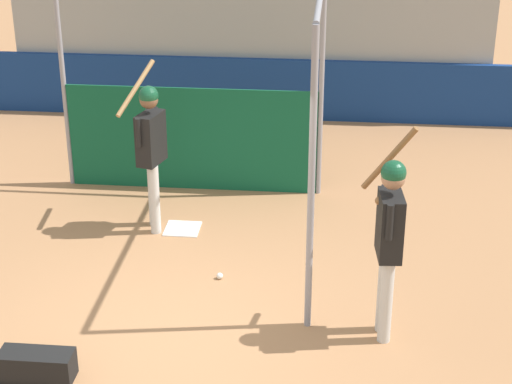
% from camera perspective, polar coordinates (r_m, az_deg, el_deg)
% --- Properties ---
extents(ground_plane, '(60.00, 60.00, 0.00)m').
position_cam_1_polar(ground_plane, '(8.91, -5.19, -9.32)').
color(ground_plane, '#A8754C').
extents(outfield_wall, '(24.00, 0.12, 1.05)m').
position_cam_1_polar(outfield_wall, '(14.81, -0.50, 6.92)').
color(outfield_wall, navy).
rests_on(outfield_wall, ground).
extents(bleacher_section, '(8.15, 3.20, 2.73)m').
position_cam_1_polar(bleacher_section, '(16.19, 0.13, 11.47)').
color(bleacher_section, '#9E9E99').
rests_on(bleacher_section, ground).
extents(batting_cage, '(3.59, 3.46, 3.19)m').
position_cam_1_polar(batting_cage, '(11.13, -4.88, 5.32)').
color(batting_cage, gray).
rests_on(batting_cage, ground).
extents(home_plate, '(0.44, 0.44, 0.02)m').
position_cam_1_polar(home_plate, '(10.97, -4.92, -2.45)').
color(home_plate, white).
rests_on(home_plate, ground).
extents(player_batter, '(0.59, 0.95, 2.04)m').
position_cam_1_polar(player_batter, '(10.59, -7.03, 3.26)').
color(player_batter, silver).
rests_on(player_batter, ground).
extents(player_waiting, '(0.53, 0.73, 2.17)m').
position_cam_1_polar(player_waiting, '(8.36, 8.87, -2.61)').
color(player_waiting, silver).
rests_on(player_waiting, ground).
extents(equipment_bag, '(0.70, 0.28, 0.28)m').
position_cam_1_polar(equipment_bag, '(8.43, -14.40, -11.12)').
color(equipment_bag, black).
rests_on(equipment_bag, ground).
extents(baseball, '(0.07, 0.07, 0.07)m').
position_cam_1_polar(baseball, '(9.81, -2.43, -5.61)').
color(baseball, white).
rests_on(baseball, ground).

